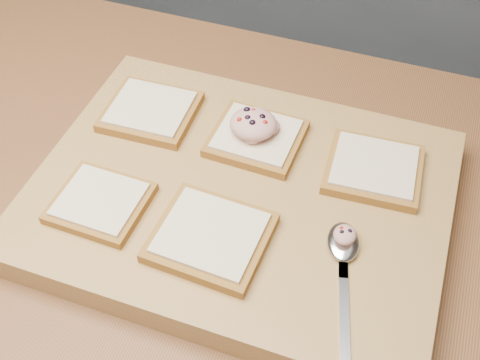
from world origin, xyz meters
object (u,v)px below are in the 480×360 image
Objects in this scene: cutting_board at (240,198)px; tuna_salad_dollop at (253,124)px; spoon at (343,252)px; bread_far_center at (256,138)px.

tuna_salad_dollop is (-0.01, 0.09, 0.05)m from cutting_board.
tuna_salad_dollop is at bearing 138.08° from spoon.
bread_far_center is at bearing 94.54° from cutting_board.
bread_far_center reaches higher than spoon.
bread_far_center is 1.92× the size of tuna_salad_dollop.
cutting_board is 4.28× the size of bread_far_center.
cutting_board is 2.72× the size of spoon.
spoon is at bearing -41.92° from tuna_salad_dollop.
tuna_salad_dollop reaches higher than cutting_board.
cutting_board is 0.10m from tuna_salad_dollop.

